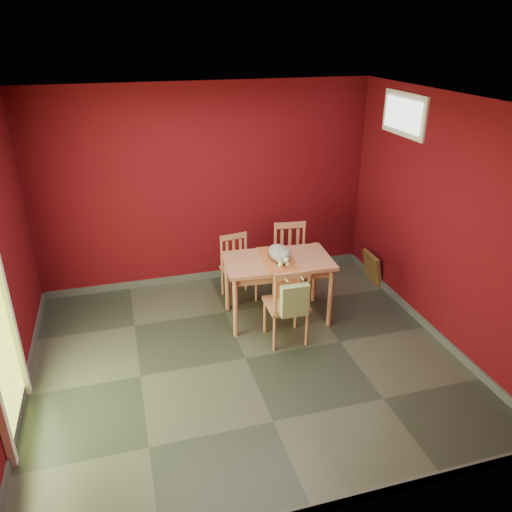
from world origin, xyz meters
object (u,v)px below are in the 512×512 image
object	(u,v)px
chair_far_left	(238,267)
tote_bag	(295,300)
dining_table	(278,267)
chair_near	(287,304)
chair_far_right	(292,260)
picture_frame	(372,268)
cat	(279,250)

from	to	relation	value
chair_far_left	tote_bag	size ratio (longest dim) A/B	1.99
dining_table	chair_near	size ratio (longest dim) A/B	1.38
chair_far_right	tote_bag	bearing A→B (deg)	-108.58
dining_table	picture_frame	xyz separation A→B (m)	(1.59, 0.55, -0.48)
cat	picture_frame	world-z (taller)	cat
chair_far_right	cat	xyz separation A→B (m)	(-0.37, -0.55, 0.42)
dining_table	chair_far_left	size ratio (longest dim) A/B	1.54
chair_far_right	chair_near	size ratio (longest dim) A/B	1.02
chair_far_left	chair_far_right	bearing A→B (deg)	-8.64
chair_far_right	cat	distance (m)	0.78
chair_near	tote_bag	bearing A→B (deg)	-90.53
chair_far_left	tote_bag	world-z (taller)	tote_bag
cat	picture_frame	distance (m)	1.82
chair_far_left	chair_far_right	xyz separation A→B (m)	(0.71, -0.11, 0.06)
chair_far_left	picture_frame	distance (m)	1.94
chair_far_right	chair_near	xyz separation A→B (m)	(-0.43, -1.06, -0.01)
chair_far_right	tote_bag	xyz separation A→B (m)	(-0.43, -1.28, 0.16)
dining_table	tote_bag	size ratio (longest dim) A/B	3.08
tote_bag	picture_frame	world-z (taller)	tote_bag
tote_bag	picture_frame	xyz separation A→B (m)	(1.65, 1.29, -0.44)
chair_near	tote_bag	size ratio (longest dim) A/B	2.23
chair_near	chair_far_right	bearing A→B (deg)	67.91
tote_bag	chair_near	bearing A→B (deg)	89.47
chair_far_right	chair_far_left	bearing A→B (deg)	171.36
chair_far_left	chair_far_right	size ratio (longest dim) A/B	0.88
chair_far_right	picture_frame	bearing A→B (deg)	0.58
dining_table	cat	size ratio (longest dim) A/B	2.77
tote_bag	cat	distance (m)	0.78
chair_far_right	chair_near	distance (m)	1.14
chair_far_right	dining_table	bearing A→B (deg)	-124.96
dining_table	chair_far_left	world-z (taller)	chair_far_left
cat	tote_bag	bearing A→B (deg)	-104.05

